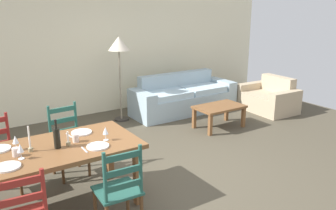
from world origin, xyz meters
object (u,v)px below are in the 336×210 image
at_px(wine_glass_far_left, 15,140).
at_px(coffee_table, 219,109).
at_px(wine_bottle, 57,137).
at_px(dining_table, 50,156).
at_px(dining_chair_far_right, 68,141).
at_px(wine_glass_near_left, 20,149).
at_px(couch, 182,98).
at_px(armchair_upholstered, 269,99).
at_px(coffee_cup_primary, 76,138).
at_px(dining_chair_near_right, 119,190).
at_px(wine_glass_near_right, 105,131).
at_px(standing_lamp, 119,49).
at_px(coffee_cup_secondary, 16,152).

relative_size(wine_glass_far_left, coffee_table, 0.18).
bearing_deg(wine_bottle, dining_table, 159.10).
height_order(dining_table, coffee_table, dining_table).
xyz_separation_m(dining_chair_far_right, wine_glass_near_left, (-0.74, -0.90, 0.38)).
height_order(dining_chair_far_right, coffee_table, dining_chair_far_right).
distance_m(wine_glass_far_left, couch, 4.30).
height_order(couch, armchair_upholstered, couch).
xyz_separation_m(wine_glass_near_left, armchair_upholstered, (5.31, 1.44, -0.61)).
distance_m(wine_glass_near_left, armchair_upholstered, 5.53).
relative_size(dining_chair_far_right, wine_glass_far_left, 5.96).
relative_size(wine_glass_far_left, coffee_cup_primary, 1.79).
xyz_separation_m(dining_chair_near_right, coffee_table, (2.91, 1.83, -0.12)).
bearing_deg(wine_glass_near_left, coffee_cup_primary, 13.15).
bearing_deg(dining_chair_near_right, dining_table, 120.23).
distance_m(wine_glass_near_right, standing_lamp, 3.02).
height_order(wine_glass_near_left, standing_lamp, standing_lamp).
bearing_deg(wine_glass_far_left, dining_chair_far_right, 41.21).
bearing_deg(dining_chair_far_right, couch, 27.00).
relative_size(wine_glass_near_left, coffee_cup_secondary, 1.79).
xyz_separation_m(wine_bottle, standing_lamp, (1.95, 2.51, 0.54)).
distance_m(wine_bottle, coffee_cup_secondary, 0.42).
bearing_deg(couch, wine_glass_near_left, -146.85).
xyz_separation_m(coffee_cup_secondary, standing_lamp, (2.37, 2.49, 0.62)).
height_order(wine_glass_near_right, standing_lamp, standing_lamp).
height_order(wine_glass_near_right, armchair_upholstered, wine_glass_near_right).
distance_m(dining_chair_far_right, coffee_table, 2.93).
xyz_separation_m(dining_chair_far_right, coffee_cup_primary, (-0.14, -0.76, 0.32)).
height_order(dining_chair_near_right, wine_glass_near_left, dining_chair_near_right).
xyz_separation_m(wine_bottle, coffee_cup_secondary, (-0.41, 0.01, -0.07)).
bearing_deg(wine_glass_near_right, dining_chair_far_right, 100.20).
bearing_deg(coffee_table, wine_glass_near_right, -156.55).
xyz_separation_m(dining_chair_near_right, wine_glass_near_right, (0.16, 0.64, 0.38)).
bearing_deg(standing_lamp, couch, -7.78).
xyz_separation_m(coffee_cup_secondary, coffee_table, (3.68, 1.09, -0.44)).
bearing_deg(wine_glass_near_right, coffee_table, 23.45).
relative_size(coffee_cup_secondary, couch, 0.04).
xyz_separation_m(wine_bottle, wine_glass_near_left, (-0.38, -0.09, -0.01)).
distance_m(wine_bottle, wine_glass_far_left, 0.42).
relative_size(wine_bottle, coffee_table, 0.35).
distance_m(wine_glass_near_left, coffee_cup_secondary, 0.13).
bearing_deg(dining_chair_near_right, wine_glass_near_right, 76.34).
relative_size(wine_glass_near_left, coffee_table, 0.18).
xyz_separation_m(armchair_upholstered, standing_lamp, (-2.97, 1.15, 1.16)).
distance_m(dining_chair_near_right, wine_glass_far_left, 1.23).
bearing_deg(wine_glass_near_left, wine_glass_near_right, -0.06).
height_order(wine_bottle, coffee_cup_secondary, wine_bottle).
bearing_deg(dining_chair_near_right, coffee_table, 32.24).
height_order(dining_table, couch, couch).
xyz_separation_m(wine_glass_near_left, coffee_table, (3.65, 1.19, -0.51)).
height_order(coffee_cup_secondary, armchair_upholstered, coffee_cup_secondary).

